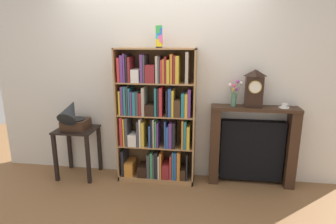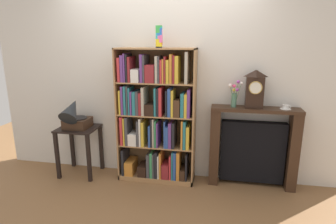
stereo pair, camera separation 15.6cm
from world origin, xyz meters
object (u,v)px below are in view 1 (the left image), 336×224
bookshelf (155,120)px  gramophone (73,116)px  flower_vase (234,94)px  side_table_left (77,141)px  mantel_clock (254,88)px  teacup_with_saucer (284,106)px  cup_stack (159,37)px  fireplace_mantel (252,146)px

bookshelf → gramophone: 1.07m
flower_vase → bookshelf: bearing=-176.7°
side_table_left → mantel_clock: 2.40m
side_table_left → teacup_with_saucer: 2.70m
cup_stack → mantel_clock: cup_stack is taller
fireplace_mantel → mantel_clock: 0.75m
bookshelf → fireplace_mantel: size_ratio=1.62×
gramophone → teacup_with_saucer: gramophone is taller
gramophone → flower_vase: flower_vase is taller
gramophone → teacup_with_saucer: 2.65m
side_table_left → teacup_with_saucer: bearing=2.2°
cup_stack → mantel_clock: size_ratio=0.56×
gramophone → flower_vase: bearing=4.9°
bookshelf → mantel_clock: (1.20, 0.05, 0.44)m
mantel_clock → teacup_with_saucer: (0.37, 0.00, -0.21)m
teacup_with_saucer → flower_vase: bearing=179.7°
flower_vase → teacup_with_saucer: (0.60, -0.00, -0.13)m
teacup_with_saucer → fireplace_mantel: bearing=176.5°
gramophone → fireplace_mantel: 2.34m
side_table_left → flower_vase: 2.15m
gramophone → flower_vase: 2.07m
teacup_with_saucer → gramophone: bearing=-176.3°
side_table_left → flower_vase: (2.03, 0.11, 0.68)m
gramophone → teacup_with_saucer: (2.64, 0.17, 0.18)m
cup_stack → teacup_with_saucer: bearing=2.8°
flower_vase → teacup_with_saucer: flower_vase is taller
bookshelf → gramophone: bearing=-173.6°
side_table_left → mantel_clock: (2.27, 0.10, 0.76)m
mantel_clock → side_table_left: bearing=-177.4°
fireplace_mantel → mantel_clock: size_ratio=2.33×
cup_stack → mantel_clock: (1.15, 0.07, -0.60)m
fireplace_mantel → teacup_with_saucer: 0.64m
cup_stack → gramophone: (-1.13, -0.10, -0.99)m
gramophone → mantel_clock: size_ratio=1.03×
bookshelf → gramophone: (-1.07, -0.12, 0.05)m
cup_stack → fireplace_mantel: (1.18, 0.09, -1.35)m
fireplace_mantel → gramophone: bearing=-175.2°
side_table_left → mantel_clock: bearing=2.6°
bookshelf → mantel_clock: bookshelf is taller
cup_stack → fireplace_mantel: size_ratio=0.24×
gramophone → flower_vase: (2.03, 0.18, 0.31)m
flower_vase → side_table_left: bearing=-177.0°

